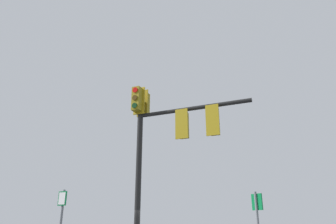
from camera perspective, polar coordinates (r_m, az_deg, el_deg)
name	(u,v)px	position (r m, az deg, el deg)	size (l,w,h in m)	color
signal_mast_assembly	(160,137)	(10.76, -1.41, -4.66)	(0.99, 4.23, 6.87)	black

